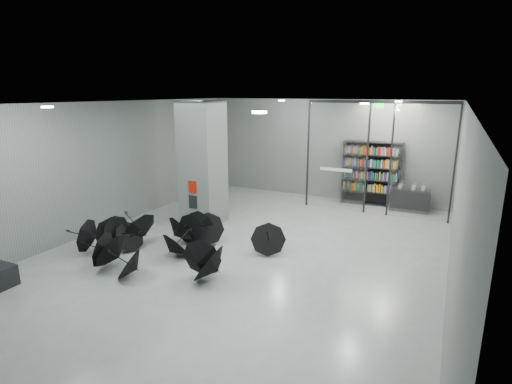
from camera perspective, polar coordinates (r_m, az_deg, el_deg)
The scene contains 9 objects.
room at distance 10.09m, azimuth -2.29°, elevation 5.91°, with size 14.00×14.02×4.01m.
column at distance 13.20m, azimuth -7.62°, elevation 4.04°, with size 1.20×1.20×4.00m, color slate.
fire_cabinet at distance 12.83m, azimuth -9.07°, elevation 0.74°, with size 0.28×0.04×0.38m, color #A50A07.
info_panel at distance 12.95m, azimuth -8.99°, elevation -1.42°, with size 0.30×0.03×0.42m, color black.
exit_sign at distance 14.26m, azimuth 17.11°, elevation 11.66°, with size 0.30×0.06×0.15m, color #0CE533.
glass_partition at distance 14.61m, azimuth 16.75°, elevation 5.26°, with size 5.06×0.08×4.00m.
bookshelf at distance 16.04m, azimuth 16.12°, elevation 2.58°, with size 2.23×0.45×2.45m, color black, non-canonical shape.
shop_counter at distance 15.75m, azimuth 21.10°, elevation -1.06°, with size 1.38×0.55×0.83m, color black.
umbrella_cluster at distance 11.02m, azimuth -13.30°, elevation -7.46°, with size 5.38×4.13×1.30m.
Camera 1 is at (4.81, -8.75, 4.29)m, focal length 28.02 mm.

